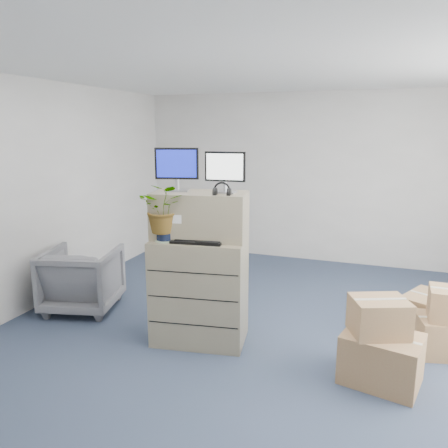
{
  "coord_description": "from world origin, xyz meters",
  "views": [
    {
      "loc": [
        0.98,
        -3.81,
        2.2
      ],
      "look_at": [
        -0.53,
        0.4,
        1.22
      ],
      "focal_mm": 35.0,
      "sensor_mm": 36.0,
      "label": 1
    }
  ],
  "objects_px": {
    "filing_cabinet_lower": "(200,290)",
    "monitor_right": "(225,170)",
    "potted_plant": "(164,215)",
    "office_chair": "(82,276)",
    "keyboard": "(197,241)",
    "monitor_left": "(177,167)",
    "water_bottle": "(211,227)"
  },
  "relations": [
    {
      "from": "monitor_left",
      "to": "potted_plant",
      "type": "xyz_separation_m",
      "value": [
        -0.03,
        -0.23,
        -0.45
      ]
    },
    {
      "from": "keyboard",
      "to": "water_bottle",
      "type": "height_order",
      "value": "water_bottle"
    },
    {
      "from": "filing_cabinet_lower",
      "to": "keyboard",
      "type": "distance_m",
      "value": 0.58
    },
    {
      "from": "keyboard",
      "to": "office_chair",
      "type": "relative_size",
      "value": 0.6
    },
    {
      "from": "filing_cabinet_lower",
      "to": "monitor_left",
      "type": "height_order",
      "value": "monitor_left"
    },
    {
      "from": "potted_plant",
      "to": "office_chair",
      "type": "xyz_separation_m",
      "value": [
        -1.4,
        0.45,
        -0.95
      ]
    },
    {
      "from": "potted_plant",
      "to": "monitor_right",
      "type": "bearing_deg",
      "value": 28.45
    },
    {
      "from": "filing_cabinet_lower",
      "to": "water_bottle",
      "type": "xyz_separation_m",
      "value": [
        0.11,
        0.06,
        0.67
      ]
    },
    {
      "from": "filing_cabinet_lower",
      "to": "office_chair",
      "type": "distance_m",
      "value": 1.71
    },
    {
      "from": "filing_cabinet_lower",
      "to": "water_bottle",
      "type": "height_order",
      "value": "water_bottle"
    },
    {
      "from": "monitor_right",
      "to": "keyboard",
      "type": "distance_m",
      "value": 0.75
    },
    {
      "from": "filing_cabinet_lower",
      "to": "office_chair",
      "type": "xyz_separation_m",
      "value": [
        -1.69,
        0.27,
        -0.13
      ]
    },
    {
      "from": "keyboard",
      "to": "monitor_right",
      "type": "bearing_deg",
      "value": 41.63
    },
    {
      "from": "monitor_right",
      "to": "water_bottle",
      "type": "height_order",
      "value": "monitor_right"
    },
    {
      "from": "keyboard",
      "to": "water_bottle",
      "type": "relative_size",
      "value": 2.08
    },
    {
      "from": "monitor_right",
      "to": "potted_plant",
      "type": "height_order",
      "value": "monitor_right"
    },
    {
      "from": "filing_cabinet_lower",
      "to": "potted_plant",
      "type": "height_order",
      "value": "potted_plant"
    },
    {
      "from": "keyboard",
      "to": "water_bottle",
      "type": "xyz_separation_m",
      "value": [
        0.07,
        0.19,
        0.11
      ]
    },
    {
      "from": "monitor_right",
      "to": "office_chair",
      "type": "relative_size",
      "value": 0.48
    },
    {
      "from": "filing_cabinet_lower",
      "to": "potted_plant",
      "type": "bearing_deg",
      "value": -156.02
    },
    {
      "from": "filing_cabinet_lower",
      "to": "monitor_right",
      "type": "relative_size",
      "value": 2.69
    },
    {
      "from": "office_chair",
      "to": "monitor_left",
      "type": "bearing_deg",
      "value": 156.97
    },
    {
      "from": "filing_cabinet_lower",
      "to": "potted_plant",
      "type": "xyz_separation_m",
      "value": [
        -0.29,
        -0.19,
        0.82
      ]
    },
    {
      "from": "monitor_right",
      "to": "potted_plant",
      "type": "bearing_deg",
      "value": -155.04
    },
    {
      "from": "office_chair",
      "to": "monitor_right",
      "type": "bearing_deg",
      "value": 160.82
    },
    {
      "from": "monitor_right",
      "to": "office_chair",
      "type": "bearing_deg",
      "value": 171.65
    },
    {
      "from": "monitor_right",
      "to": "keyboard",
      "type": "xyz_separation_m",
      "value": [
        -0.21,
        -0.23,
        -0.69
      ]
    },
    {
      "from": "monitor_left",
      "to": "water_bottle",
      "type": "relative_size",
      "value": 1.79
    },
    {
      "from": "monitor_left",
      "to": "keyboard",
      "type": "bearing_deg",
      "value": -46.9
    },
    {
      "from": "water_bottle",
      "to": "office_chair",
      "type": "distance_m",
      "value": 1.98
    },
    {
      "from": "potted_plant",
      "to": "filing_cabinet_lower",
      "type": "bearing_deg",
      "value": 32.73
    },
    {
      "from": "filing_cabinet_lower",
      "to": "keyboard",
      "type": "relative_size",
      "value": 2.17
    }
  ]
}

